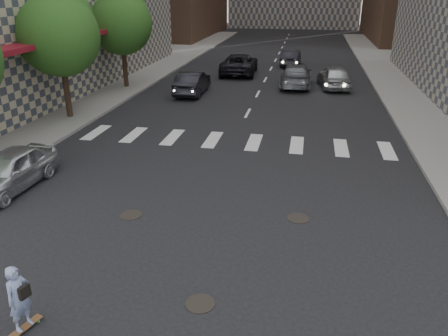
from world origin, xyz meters
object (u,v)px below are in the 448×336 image
object	(u,v)px
silver_sedan	(9,170)
traffic_car_d	(334,77)
traffic_car_b	(296,75)
traffic_car_c	(239,64)
tree_b	(61,31)
skateboarder	(19,298)
traffic_car_e	(291,58)
tree_c	(122,20)
traffic_car_a	(192,83)

from	to	relation	value
silver_sedan	traffic_car_d	xyz separation A→B (m)	(12.12, 19.66, 0.09)
silver_sedan	traffic_car_b	world-z (taller)	traffic_car_b
traffic_car_b	traffic_car_c	size ratio (longest dim) A/B	0.92
tree_b	skateboarder	size ratio (longest dim) A/B	4.16
silver_sedan	traffic_car_e	world-z (taller)	same
traffic_car_d	traffic_car_c	bearing A→B (deg)	-35.82
traffic_car_c	traffic_car_e	bearing A→B (deg)	-131.68
traffic_car_b	traffic_car_e	distance (m)	8.96
tree_c	traffic_car_c	xyz separation A→B (m)	(7.05, 6.86, -3.82)
skateboarder	traffic_car_a	world-z (taller)	skateboarder
traffic_car_d	traffic_car_e	distance (m)	9.61
silver_sedan	traffic_car_c	size ratio (longest dim) A/B	0.71
tree_b	tree_c	bearing A→B (deg)	90.00
tree_b	traffic_car_c	size ratio (longest dim) A/B	1.11
skateboarder	silver_sedan	size ratio (longest dim) A/B	0.38
skateboarder	traffic_car_b	size ratio (longest dim) A/B	0.29
traffic_car_b	traffic_car_a	bearing A→B (deg)	29.08
tree_c	traffic_car_d	world-z (taller)	tree_c
skateboarder	traffic_car_a	distance (m)	22.25
tree_c	traffic_car_e	world-z (taller)	tree_c
silver_sedan	traffic_car_d	world-z (taller)	traffic_car_d
traffic_car_d	skateboarder	bearing A→B (deg)	66.47
traffic_car_a	traffic_car_d	xyz separation A→B (m)	(9.50, 3.82, 0.04)
skateboarder	traffic_car_b	distance (m)	26.42
traffic_car_b	traffic_car_c	distance (m)	6.26
traffic_car_c	tree_b	bearing A→B (deg)	62.18
traffic_car_c	silver_sedan	bearing A→B (deg)	76.58
skateboarder	tree_b	bearing A→B (deg)	131.83
silver_sedan	traffic_car_e	bearing A→B (deg)	75.67
traffic_car_b	traffic_car_d	world-z (taller)	traffic_car_d
silver_sedan	traffic_car_a	xyz separation A→B (m)	(2.62, 15.84, 0.04)
traffic_car_c	traffic_car_d	world-z (taller)	traffic_car_c
tree_c	traffic_car_a	size ratio (longest dim) A/B	1.43
skateboarder	traffic_car_a	size ratio (longest dim) A/B	0.34
traffic_car_a	traffic_car_c	world-z (taller)	traffic_car_c
traffic_car_d	traffic_car_e	bearing A→B (deg)	-76.30
traffic_car_b	traffic_car_e	size ratio (longest dim) A/B	1.26
tree_b	traffic_car_e	size ratio (longest dim) A/B	1.52
tree_c	skateboarder	size ratio (longest dim) A/B	4.16
silver_sedan	traffic_car_d	distance (m)	23.10
silver_sedan	traffic_car_b	xyz separation A→B (m)	(9.41, 19.69, 0.08)
traffic_car_b	traffic_car_d	xyz separation A→B (m)	(2.71, -0.03, 0.01)
skateboarder	traffic_car_c	xyz separation A→B (m)	(-0.12, 30.00, -0.01)
traffic_car_a	traffic_car_d	size ratio (longest dim) A/B	0.98
silver_sedan	traffic_car_e	distance (m)	29.89
traffic_car_c	traffic_car_e	distance (m)	6.36
tree_c	traffic_car_c	distance (m)	10.56
tree_b	traffic_car_a	distance (m)	9.49
tree_c	silver_sedan	distance (m)	17.46
skateboarder	traffic_car_d	world-z (taller)	traffic_car_d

